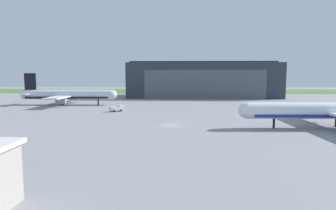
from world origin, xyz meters
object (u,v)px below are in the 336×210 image
(maintenance_hangar, at_px, (202,80))
(airliner_near_right, at_px, (335,111))
(airliner_far_left, at_px, (68,95))
(ops_van, at_px, (117,108))

(maintenance_hangar, height_order, airliner_near_right, maintenance_hangar)
(airliner_near_right, xyz_separation_m, airliner_far_left, (-85.24, 51.57, 0.01))
(maintenance_hangar, height_order, airliner_far_left, maintenance_hangar)
(ops_van, bearing_deg, airliner_near_right, -26.55)
(airliner_far_left, height_order, ops_van, airliner_far_left)
(airliner_near_right, relative_size, airliner_far_left, 1.11)
(ops_van, bearing_deg, airliner_far_left, 139.64)
(airliner_near_right, bearing_deg, airliner_far_left, 148.82)
(maintenance_hangar, bearing_deg, airliner_near_right, -76.35)
(airliner_near_right, height_order, airliner_far_left, airliner_far_left)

